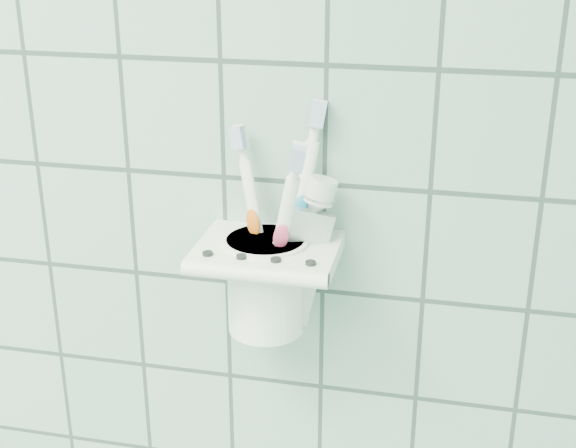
# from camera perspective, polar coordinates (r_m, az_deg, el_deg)

# --- Properties ---
(holder_bracket) EXTENTS (0.13, 0.11, 0.04)m
(holder_bracket) POSITION_cam_1_polar(r_m,az_deg,el_deg) (0.74, -1.42, -2.06)
(holder_bracket) COLOR white
(holder_bracket) RESTS_ON wall_back
(cup) EXTENTS (0.08, 0.08, 0.09)m
(cup) POSITION_cam_1_polar(r_m,az_deg,el_deg) (0.76, -1.59, -4.03)
(cup) COLOR white
(cup) RESTS_ON holder_bracket
(toothbrush_pink) EXTENTS (0.04, 0.03, 0.19)m
(toothbrush_pink) POSITION_cam_1_polar(r_m,az_deg,el_deg) (0.74, -1.21, -0.22)
(toothbrush_pink) COLOR white
(toothbrush_pink) RESTS_ON cup
(toothbrush_blue) EXTENTS (0.04, 0.04, 0.21)m
(toothbrush_blue) POSITION_cam_1_polar(r_m,az_deg,el_deg) (0.73, -0.56, 0.68)
(toothbrush_blue) COLOR white
(toothbrush_blue) RESTS_ON cup
(toothbrush_orange) EXTENTS (0.05, 0.05, 0.20)m
(toothbrush_orange) POSITION_cam_1_polar(r_m,az_deg,el_deg) (0.74, -1.72, 0.35)
(toothbrush_orange) COLOR white
(toothbrush_orange) RESTS_ON cup
(toothpaste_tube) EXTENTS (0.06, 0.04, 0.15)m
(toothpaste_tube) POSITION_cam_1_polar(r_m,az_deg,el_deg) (0.73, -0.16, -1.27)
(toothpaste_tube) COLOR silver
(toothpaste_tube) RESTS_ON cup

